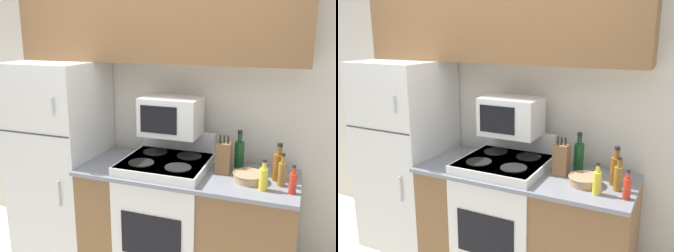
% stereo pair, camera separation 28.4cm
% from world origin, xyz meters
% --- Properties ---
extents(wall_back, '(8.00, 0.05, 2.55)m').
position_xyz_m(wall_back, '(0.00, 0.74, 1.27)').
color(wall_back, silver).
rests_on(wall_back, ground_plane).
extents(lower_cabinets, '(1.68, 0.68, 0.89)m').
position_xyz_m(lower_cabinets, '(0.35, 0.32, 0.44)').
color(lower_cabinets, brown).
rests_on(lower_cabinets, ground_plane).
extents(refrigerator, '(0.71, 0.73, 1.69)m').
position_xyz_m(refrigerator, '(-0.84, 0.35, 0.84)').
color(refrigerator, white).
rests_on(refrigerator, ground_plane).
extents(upper_cabinets, '(2.39, 0.32, 0.74)m').
position_xyz_m(upper_cabinets, '(0.00, 0.55, 2.06)').
color(upper_cabinets, brown).
rests_on(upper_cabinets, refrigerator).
extents(stove, '(0.66, 0.66, 1.12)m').
position_xyz_m(stove, '(0.18, 0.31, 0.49)').
color(stove, white).
rests_on(stove, ground_plane).
extents(microwave, '(0.47, 0.32, 0.31)m').
position_xyz_m(microwave, '(0.17, 0.46, 1.27)').
color(microwave, white).
rests_on(microwave, stove).
extents(knife_block, '(0.11, 0.11, 0.30)m').
position_xyz_m(knife_block, '(0.63, 0.37, 1.01)').
color(knife_block, brown).
rests_on(knife_block, lower_cabinets).
extents(bowl, '(0.23, 0.23, 0.06)m').
position_xyz_m(bowl, '(0.84, 0.26, 0.92)').
color(bowl, tan).
rests_on(bowl, lower_cabinets).
extents(bottle_cooking_spray, '(0.06, 0.06, 0.22)m').
position_xyz_m(bottle_cooking_spray, '(0.95, 0.14, 0.97)').
color(bottle_cooking_spray, gold).
rests_on(bottle_cooking_spray, lower_cabinets).
extents(bottle_vinegar, '(0.06, 0.06, 0.24)m').
position_xyz_m(bottle_vinegar, '(1.06, 0.26, 0.98)').
color(bottle_vinegar, olive).
rests_on(bottle_vinegar, lower_cabinets).
extents(bottle_hot_sauce, '(0.05, 0.05, 0.20)m').
position_xyz_m(bottle_hot_sauce, '(1.14, 0.15, 0.96)').
color(bottle_hot_sauce, red).
rests_on(bottle_hot_sauce, lower_cabinets).
extents(bottle_wine_green, '(0.08, 0.08, 0.30)m').
position_xyz_m(bottle_wine_green, '(0.71, 0.53, 1.00)').
color(bottle_wine_green, '#194C23').
rests_on(bottle_wine_green, lower_cabinets).
extents(bottle_whiskey, '(0.08, 0.08, 0.28)m').
position_xyz_m(bottle_whiskey, '(1.03, 0.36, 1.00)').
color(bottle_whiskey, brown).
rests_on(bottle_whiskey, lower_cabinets).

